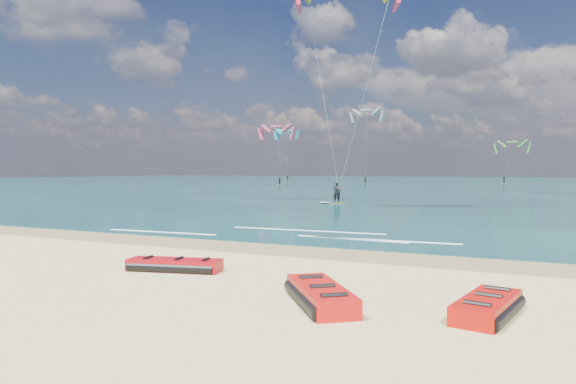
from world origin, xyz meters
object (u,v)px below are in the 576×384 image
at_px(packed_kite_left, 175,271).
at_px(packed_kite_mid, 321,304).
at_px(packed_kite_right, 487,316).
at_px(kitesurfer_main, 342,88).

xyz_separation_m(packed_kite_left, packed_kite_mid, (4.75, -1.56, 0.00)).
height_order(packed_kite_left, packed_kite_mid, packed_kite_mid).
bearing_deg(packed_kite_mid, packed_kite_left, -145.20).
height_order(packed_kite_mid, packed_kite_right, packed_kite_mid).
bearing_deg(packed_kite_left, packed_kite_right, -21.17).
bearing_deg(packed_kite_right, packed_kite_left, 93.48).
relative_size(packed_kite_left, kitesurfer_main, 0.16).
bearing_deg(kitesurfer_main, packed_kite_mid, -112.43).
distance_m(packed_kite_left, kitesurfer_main, 26.16).
relative_size(packed_kite_left, packed_kite_mid, 0.98).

